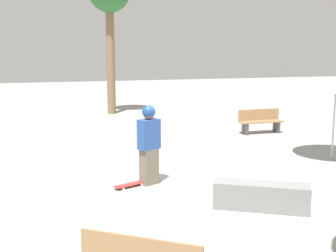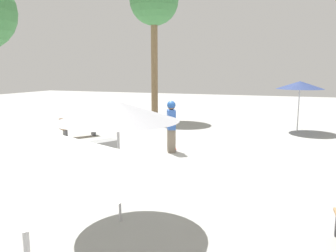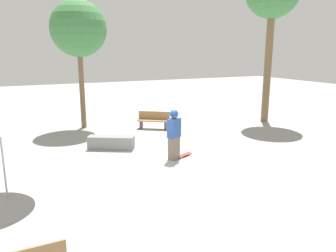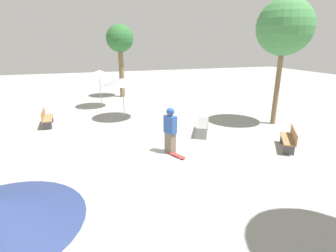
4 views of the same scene
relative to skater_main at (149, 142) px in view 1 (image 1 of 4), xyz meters
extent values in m
plane|color=#9E9E99|center=(0.98, 0.36, -0.98)|extent=(60.00, 60.00, 0.00)
cube|color=#726656|center=(0.00, 0.00, -0.57)|extent=(0.45, 0.40, 0.82)
cube|color=#2D519E|center=(0.00, 0.00, 0.18)|extent=(0.55, 0.45, 0.68)
sphere|color=#8C6647|center=(0.00, 0.00, 0.65)|extent=(0.27, 0.27, 0.27)
sphere|color=#1E478C|center=(0.00, 0.00, 0.69)|extent=(0.30, 0.30, 0.30)
cube|color=red|center=(-0.46, -0.11, -0.92)|extent=(0.81, 0.50, 0.02)
cylinder|color=silver|center=(-0.65, -0.28, -0.95)|extent=(0.06, 0.05, 0.05)
cylinder|color=silver|center=(-0.72, -0.13, -0.95)|extent=(0.06, 0.05, 0.05)
cylinder|color=silver|center=(-0.20, -0.08, -0.95)|extent=(0.06, 0.05, 0.05)
cylinder|color=silver|center=(-0.27, 0.07, -0.95)|extent=(0.06, 0.05, 0.05)
cube|color=gray|center=(1.70, -2.19, -0.72)|extent=(1.83, 1.32, 0.52)
cube|color=#47474C|center=(5.89, 4.92, -0.78)|extent=(0.09, 0.40, 0.40)
cube|color=#47474C|center=(4.64, 4.88, -0.78)|extent=(0.09, 0.40, 0.40)
cube|color=#9E754C|center=(5.27, 4.90, -0.55)|extent=(1.61, 0.48, 0.05)
cube|color=#9E754C|center=(5.26, 5.10, -0.33)|extent=(1.60, 0.08, 0.40)
cylinder|color=#B7B7BC|center=(5.43, 0.92, 0.10)|extent=(0.05, 0.05, 2.16)
cone|color=#99999E|center=(5.43, 0.92, 1.13)|extent=(2.25, 2.25, 0.36)
cylinder|color=brown|center=(0.88, 11.18, 1.61)|extent=(0.38, 0.38, 5.17)
camera|label=1|loc=(-2.36, -10.02, 2.17)|focal=50.00mm
camera|label=2|loc=(10.60, 3.82, 1.84)|focal=35.00mm
camera|label=3|loc=(4.98, 10.09, 2.86)|focal=35.00mm
camera|label=4|loc=(-9.03, 3.07, 3.17)|focal=28.00mm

